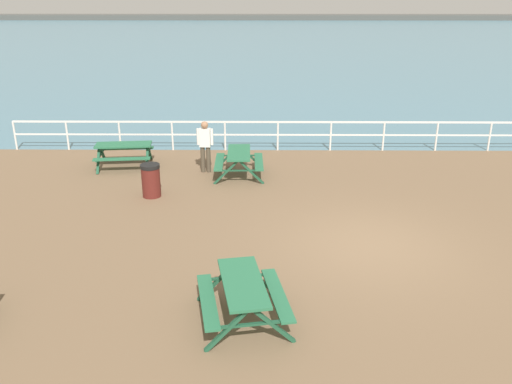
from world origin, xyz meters
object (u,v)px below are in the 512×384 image
Objects in this scene: picnic_table_near_right at (243,291)px; litter_bin at (151,180)px; visitor at (205,143)px; picnic_table_far_left at (124,150)px; picnic_table_near_left at (239,158)px.

litter_bin reaches higher than picnic_table_near_right.
visitor is at bearing 58.61° from litter_bin.
picnic_table_far_left is (-4.21, 8.79, 0.00)m from picnic_table_near_right.
visitor reaches higher than picnic_table_near_right.
visitor reaches higher than litter_bin.
picnic_table_far_left is 2.82m from visitor.
litter_bin is (-2.41, -1.85, -0.10)m from picnic_table_near_left.
picnic_table_near_left is 3.04m from litter_bin.
picnic_table_near_right is (0.38, -7.91, 0.00)m from picnic_table_near_left.
picnic_table_near_left is 0.94× the size of picnic_table_far_left.
litter_bin reaches higher than picnic_table_near_left.
picnic_table_near_left and picnic_table_near_right have the same top height.
picnic_table_near_left is at bearing -7.66° from picnic_table_near_right.
visitor is at bearing -0.36° from picnic_table_near_right.
picnic_table_near_right is 2.15× the size of litter_bin.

